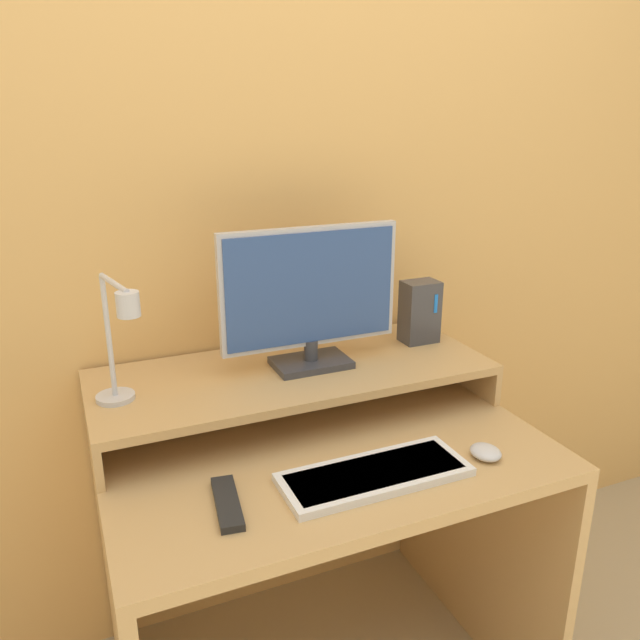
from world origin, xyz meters
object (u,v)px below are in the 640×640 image
monitor (310,296)px  keyboard (375,474)px  mouse (486,452)px  router_dock (420,312)px  desk_lamp (119,342)px  remote_control (227,503)px

monitor → keyboard: monitor is taller
mouse → router_dock: bearing=78.0°
mouse → desk_lamp: bearing=156.3°
keyboard → desk_lamp: bearing=147.3°
monitor → keyboard: 0.48m
remote_control → keyboard: bearing=-4.9°
router_dock → mouse: bearing=-102.0°
desk_lamp → keyboard: 0.61m
monitor → remote_control: size_ratio=2.62×
keyboard → remote_control: (-0.31, 0.03, -0.00)m
mouse → monitor: bearing=122.9°
router_dock → keyboard: router_dock is taller
router_dock → mouse: size_ratio=2.32×
router_dock → desk_lamp: bearing=-171.4°
monitor → router_dock: monitor is taller
monitor → mouse: bearing=-57.1°
router_dock → remote_control: 0.81m
mouse → remote_control: (-0.58, 0.05, -0.01)m
monitor → desk_lamp: size_ratio=1.56×
monitor → keyboard: size_ratio=1.15×
desk_lamp → mouse: (0.73, -0.32, -0.26)m
monitor → desk_lamp: 0.48m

